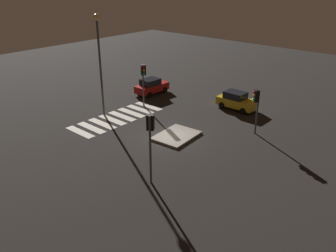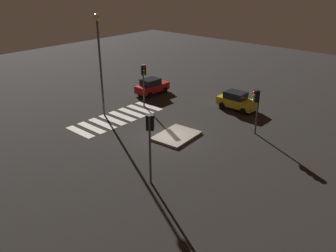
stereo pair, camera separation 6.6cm
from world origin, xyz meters
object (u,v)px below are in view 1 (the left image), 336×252
at_px(traffic_light_west, 256,101).
at_px(traffic_island, 176,136).
at_px(traffic_light_south, 143,75).
at_px(traffic_light_north, 150,132).
at_px(car_red, 152,86).
at_px(street_lamp, 99,50).
at_px(car_yellow, 237,101).

bearing_deg(traffic_light_west, traffic_island, -0.53).
bearing_deg(traffic_light_south, traffic_light_west, 37.90).
distance_m(traffic_island, traffic_light_north, 7.50).
xyz_separation_m(car_red, street_lamp, (7.39, 1.03, 5.15)).
xyz_separation_m(traffic_light_north, street_lamp, (-5.17, -11.02, 2.55)).
distance_m(car_red, street_lamp, 9.07).
height_order(traffic_light_west, street_lamp, street_lamp).
bearing_deg(car_red, traffic_light_north, -134.13).
xyz_separation_m(traffic_island, street_lamp, (0.83, -7.99, 5.88)).
xyz_separation_m(car_red, traffic_light_north, (12.56, 12.05, 2.60)).
relative_size(car_yellow, traffic_light_south, 0.93).
distance_m(car_yellow, traffic_light_south, 9.17).
height_order(traffic_island, traffic_light_west, traffic_light_west).
relative_size(traffic_island, car_red, 0.97).
distance_m(car_red, car_yellow, 9.49).
distance_m(traffic_island, traffic_light_south, 8.05).
relative_size(traffic_light_west, street_lamp, 0.41).
bearing_deg(traffic_light_north, car_red, 11.65).
relative_size(car_red, traffic_light_north, 0.86).
height_order(traffic_light_north, street_lamp, street_lamp).
xyz_separation_m(traffic_island, car_yellow, (-8.59, 0.25, 0.73)).
relative_size(car_yellow, traffic_light_north, 0.86).
distance_m(traffic_light_south, traffic_light_north, 13.40).
distance_m(car_red, traffic_light_west, 13.58).
distance_m(car_yellow, street_lamp, 13.54).
bearing_deg(car_red, traffic_light_south, -144.25).
distance_m(traffic_light_west, street_lamp, 13.80).
xyz_separation_m(car_yellow, traffic_light_west, (3.95, 4.03, 1.99)).
distance_m(traffic_island, car_yellow, 8.63).
distance_m(traffic_light_west, traffic_light_south, 11.13).
bearing_deg(traffic_light_north, traffic_light_south, 14.73).
height_order(traffic_island, street_lamp, street_lamp).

